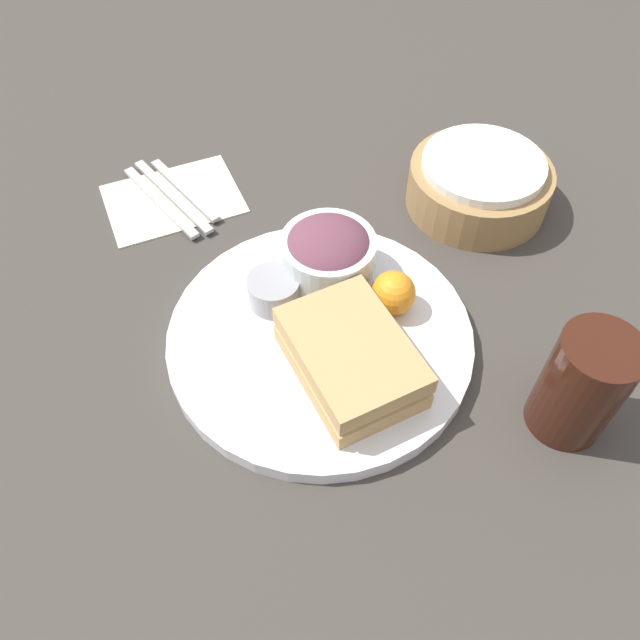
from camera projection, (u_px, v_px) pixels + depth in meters
name	position (u px, v px, depth m)	size (l,w,h in m)	color
ground_plane	(320.00, 342.00, 0.67)	(4.00, 4.00, 0.00)	#3D3833
plate	(320.00, 337.00, 0.66)	(0.32, 0.32, 0.02)	silver
sandwich	(351.00, 357.00, 0.60)	(0.15, 0.11, 0.05)	tan
salad_bowl	(328.00, 254.00, 0.67)	(0.10, 0.10, 0.07)	silver
dressing_cup	(274.00, 291.00, 0.66)	(0.06, 0.06, 0.03)	#99999E
orange_wedge	(393.00, 294.00, 0.65)	(0.05, 0.05, 0.05)	orange
drink_glass	(582.00, 386.00, 0.56)	(0.07, 0.07, 0.12)	#38190F
bread_basket	(479.00, 184.00, 0.78)	(0.18, 0.18, 0.07)	#997547
napkin	(173.00, 198.00, 0.81)	(0.12, 0.17, 0.00)	beige
fork	(160.00, 202.00, 0.80)	(0.17, 0.01, 0.01)	#B2B2B7
knife	(172.00, 196.00, 0.80)	(0.17, 0.01, 0.01)	#B2B2B7
spoon	(184.00, 190.00, 0.81)	(0.15, 0.01, 0.01)	#B2B2B7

